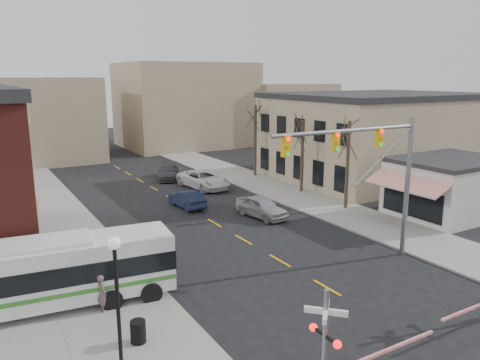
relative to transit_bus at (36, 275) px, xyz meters
name	(u,v)px	position (x,y,z in m)	size (l,w,h in m)	color
ground	(356,305)	(12.50, -6.64, -1.73)	(160.00, 160.00, 0.00)	black
sidewalk_west	(57,221)	(3.00, 13.36, -1.67)	(5.00, 60.00, 0.12)	gray
sidewalk_east	(276,189)	(22.00, 13.36, -1.67)	(5.00, 60.00, 0.12)	gray
tan_building	(377,135)	(34.50, 13.36, 2.53)	(20.30, 15.30, 8.50)	gray
awning_shop	(449,187)	(28.47, 0.36, 0.43)	(9.74, 6.20, 4.30)	beige
tree_east_a	(348,165)	(23.00, 5.36, 1.77)	(0.28, 0.28, 6.75)	#382B21
tree_east_b	(302,156)	(23.30, 11.36, 1.54)	(0.28, 0.28, 6.30)	#382B21
tree_east_c	(255,141)	(23.50, 19.36, 1.99)	(0.28, 0.28, 7.20)	#382B21
transit_bus	(36,275)	(0.00, 0.00, 0.00)	(12.06, 3.88, 3.05)	silver
traffic_signal_mast	(375,162)	(16.55, -3.47, 3.98)	(9.47, 0.30, 8.00)	gray
rr_crossing_west	(335,347)	(7.16, -11.09, 0.24)	(5.60, 1.36, 4.00)	gray
street_lamp	(116,276)	(1.94, -5.87, 1.77)	(0.44, 0.44, 4.79)	black
trash_bin	(138,332)	(2.93, -4.77, -1.17)	(0.60, 0.60, 0.89)	black
car_a	(262,207)	(16.19, 6.92, -0.97)	(1.80, 4.47, 1.52)	#9C9CA0
car_b	(187,199)	(12.55, 12.12, -1.06)	(1.43, 4.09, 1.35)	#161E38
car_c	(204,179)	(16.57, 17.32, -0.91)	(2.71, 5.87, 1.63)	silver
car_d	(169,172)	(15.28, 22.72, -1.02)	(1.99, 4.90, 1.42)	#424146
pedestrian_near	(102,293)	(2.39, -1.58, -0.77)	(0.61, 0.40, 1.67)	#645150
pedestrian_far	(66,281)	(1.26, 0.27, -0.69)	(0.89, 0.70, 1.84)	#3A4965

